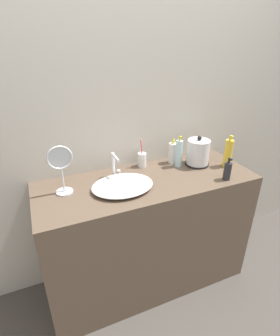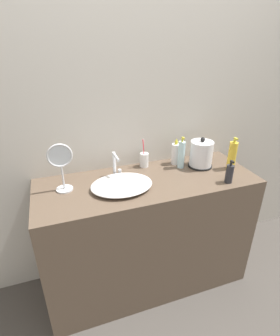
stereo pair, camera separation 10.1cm
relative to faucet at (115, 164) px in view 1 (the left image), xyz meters
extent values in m
plane|color=#47423D|center=(0.18, -0.39, -0.99)|extent=(12.00, 12.00, 0.00)
cube|color=beige|center=(0.18, 0.16, 0.31)|extent=(6.00, 0.04, 2.60)
cube|color=brown|center=(0.18, -0.12, -0.54)|extent=(1.45, 0.54, 0.89)
ellipsoid|color=white|center=(-0.01, -0.16, -0.07)|extent=(0.39, 0.30, 0.05)
cylinder|color=silver|center=(-0.01, 0.02, -0.01)|extent=(0.02, 0.02, 0.17)
cylinder|color=silver|center=(-0.01, -0.04, 0.07)|extent=(0.02, 0.12, 0.02)
cylinder|color=silver|center=(0.03, 0.02, -0.07)|extent=(0.02, 0.02, 0.04)
cylinder|color=black|center=(0.62, -0.05, -0.09)|extent=(0.17, 0.17, 0.01)
cylinder|color=silver|center=(0.62, -0.05, 0.00)|extent=(0.16, 0.16, 0.19)
sphere|color=black|center=(0.62, -0.05, 0.11)|extent=(0.03, 0.03, 0.03)
cylinder|color=silver|center=(0.23, 0.08, -0.04)|extent=(0.06, 0.06, 0.10)
cylinder|color=white|center=(0.22, 0.09, 0.03)|extent=(0.02, 0.02, 0.17)
cylinder|color=#E5333F|center=(0.22, 0.07, 0.03)|extent=(0.02, 0.01, 0.17)
cylinder|color=silver|center=(0.47, -0.02, 0.00)|extent=(0.05, 0.05, 0.20)
cylinder|color=gold|center=(0.47, -0.02, 0.11)|extent=(0.01, 0.01, 0.02)
cube|color=gold|center=(0.47, -0.03, 0.13)|extent=(0.01, 0.03, 0.01)
cylinder|color=gold|center=(0.80, -0.15, 0.00)|extent=(0.06, 0.06, 0.20)
cylinder|color=gold|center=(0.80, -0.15, 0.11)|extent=(0.02, 0.02, 0.02)
cube|color=gold|center=(0.80, -0.16, 0.13)|extent=(0.01, 0.03, 0.01)
cylinder|color=white|center=(0.46, 0.05, -0.02)|extent=(0.06, 0.06, 0.15)
cylinder|color=gold|center=(0.46, 0.05, 0.07)|extent=(0.02, 0.02, 0.02)
cone|color=gold|center=(0.46, 0.05, 0.09)|extent=(0.02, 0.02, 0.02)
cylinder|color=#28282D|center=(0.66, -0.32, -0.04)|extent=(0.05, 0.05, 0.12)
cylinder|color=black|center=(0.66, -0.32, 0.04)|extent=(0.01, 0.01, 0.02)
cube|color=black|center=(0.66, -0.32, 0.05)|extent=(0.01, 0.03, 0.01)
cylinder|color=silver|center=(-0.34, -0.07, -0.09)|extent=(0.10, 0.10, 0.01)
cylinder|color=silver|center=(-0.34, -0.07, -0.01)|extent=(0.01, 0.01, 0.15)
torus|color=silver|center=(-0.34, -0.07, 0.13)|extent=(0.15, 0.01, 0.15)
cylinder|color=silver|center=(-0.34, -0.07, 0.13)|extent=(0.12, 0.00, 0.12)
camera|label=1|loc=(-0.45, -1.49, 0.74)|focal=28.00mm
camera|label=2|loc=(-0.36, -1.53, 0.74)|focal=28.00mm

